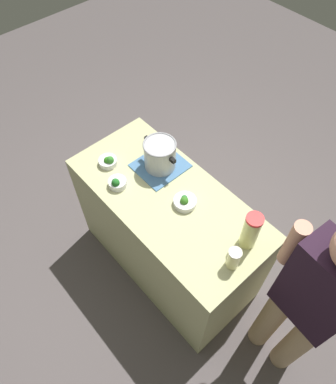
{
  "coord_description": "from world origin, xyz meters",
  "views": [
    {
      "loc": [
        0.96,
        -0.85,
        2.72
      ],
      "look_at": [
        0.0,
        0.0,
        0.95
      ],
      "focal_mm": 33.84,
      "sensor_mm": 36.0,
      "label": 1
    }
  ],
  "objects_px": {
    "mason_jar": "(233,258)",
    "broccoli_bowl_back": "(108,161)",
    "lemonade_pitcher": "(251,231)",
    "person_cook": "(307,305)",
    "cooking_pot": "(160,155)",
    "broccoli_bowl_front": "(117,183)",
    "broccoli_bowl_center": "(185,201)"
  },
  "relations": [
    {
      "from": "mason_jar",
      "to": "broccoli_bowl_back",
      "type": "xyz_separation_m",
      "value": [
        -1.02,
        -0.07,
        -0.05
      ]
    },
    {
      "from": "lemonade_pitcher",
      "to": "person_cook",
      "type": "xyz_separation_m",
      "value": [
        0.44,
        -0.03,
        -0.15
      ]
    },
    {
      "from": "broccoli_bowl_back",
      "to": "person_cook",
      "type": "relative_size",
      "value": 0.08
    },
    {
      "from": "cooking_pot",
      "to": "mason_jar",
      "type": "relative_size",
      "value": 1.89
    },
    {
      "from": "lemonade_pitcher",
      "to": "person_cook",
      "type": "distance_m",
      "value": 0.46
    },
    {
      "from": "broccoli_bowl_front",
      "to": "broccoli_bowl_back",
      "type": "bearing_deg",
      "value": 160.35
    },
    {
      "from": "mason_jar",
      "to": "person_cook",
      "type": "bearing_deg",
      "value": 18.52
    },
    {
      "from": "cooking_pot",
      "to": "broccoli_bowl_back",
      "type": "distance_m",
      "value": 0.35
    },
    {
      "from": "mason_jar",
      "to": "lemonade_pitcher",
      "type": "bearing_deg",
      "value": 102.06
    },
    {
      "from": "broccoli_bowl_center",
      "to": "cooking_pot",
      "type": "bearing_deg",
      "value": 165.2
    },
    {
      "from": "lemonade_pitcher",
      "to": "broccoli_bowl_center",
      "type": "height_order",
      "value": "lemonade_pitcher"
    },
    {
      "from": "lemonade_pitcher",
      "to": "broccoli_bowl_center",
      "type": "relative_size",
      "value": 1.84
    },
    {
      "from": "broccoli_bowl_front",
      "to": "lemonade_pitcher",
      "type": "bearing_deg",
      "value": 20.55
    },
    {
      "from": "cooking_pot",
      "to": "person_cook",
      "type": "distance_m",
      "value": 1.19
    },
    {
      "from": "lemonade_pitcher",
      "to": "cooking_pot",
      "type": "bearing_deg",
      "value": 179.56
    },
    {
      "from": "mason_jar",
      "to": "broccoli_bowl_front",
      "type": "xyz_separation_m",
      "value": [
        -0.84,
        -0.14,
        -0.04
      ]
    },
    {
      "from": "mason_jar",
      "to": "person_cook",
      "type": "height_order",
      "value": "person_cook"
    },
    {
      "from": "lemonade_pitcher",
      "to": "mason_jar",
      "type": "relative_size",
      "value": 1.75
    },
    {
      "from": "cooking_pot",
      "to": "broccoli_bowl_back",
      "type": "height_order",
      "value": "cooking_pot"
    },
    {
      "from": "cooking_pot",
      "to": "broccoli_bowl_center",
      "type": "xyz_separation_m",
      "value": [
        0.33,
        -0.09,
        -0.09
      ]
    },
    {
      "from": "lemonade_pitcher",
      "to": "broccoli_bowl_center",
      "type": "distance_m",
      "value": 0.44
    },
    {
      "from": "broccoli_bowl_center",
      "to": "broccoli_bowl_back",
      "type": "relative_size",
      "value": 1.16
    },
    {
      "from": "cooking_pot",
      "to": "broccoli_bowl_center",
      "type": "distance_m",
      "value": 0.35
    },
    {
      "from": "person_cook",
      "to": "broccoli_bowl_back",
      "type": "bearing_deg",
      "value": -171.67
    },
    {
      "from": "broccoli_bowl_front",
      "to": "broccoli_bowl_center",
      "type": "relative_size",
      "value": 0.82
    },
    {
      "from": "lemonade_pitcher",
      "to": "broccoli_bowl_back",
      "type": "xyz_separation_m",
      "value": [
        -0.99,
        -0.24,
        -0.1
      ]
    },
    {
      "from": "broccoli_bowl_back",
      "to": "broccoli_bowl_front",
      "type": "bearing_deg",
      "value": -19.65
    },
    {
      "from": "lemonade_pitcher",
      "to": "broccoli_bowl_center",
      "type": "xyz_separation_m",
      "value": [
        -0.42,
        -0.08,
        -0.1
      ]
    },
    {
      "from": "broccoli_bowl_center",
      "to": "mason_jar",
      "type": "bearing_deg",
      "value": -10.2
    },
    {
      "from": "cooking_pot",
      "to": "person_cook",
      "type": "bearing_deg",
      "value": -1.59
    },
    {
      "from": "broccoli_bowl_front",
      "to": "person_cook",
      "type": "distance_m",
      "value": 1.27
    },
    {
      "from": "cooking_pot",
      "to": "mason_jar",
      "type": "bearing_deg",
      "value": -12.13
    }
  ]
}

